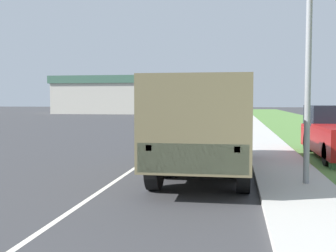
# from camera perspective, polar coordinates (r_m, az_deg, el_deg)

# --- Properties ---
(ground_plane) EXTENTS (180.00, 180.00, 0.00)m
(ground_plane) POSITION_cam_1_polar(r_m,az_deg,el_deg) (40.84, 4.79, 0.54)
(ground_plane) COLOR #38383A
(lane_centre_stripe) EXTENTS (0.12, 120.00, 0.00)m
(lane_centre_stripe) POSITION_cam_1_polar(r_m,az_deg,el_deg) (40.84, 4.79, 0.55)
(lane_centre_stripe) COLOR silver
(lane_centre_stripe) RESTS_ON ground
(sidewalk_right) EXTENTS (1.80, 120.00, 0.12)m
(sidewalk_right) POSITION_cam_1_polar(r_m,az_deg,el_deg) (40.75, 11.11, 0.57)
(sidewalk_right) COLOR beige
(sidewalk_right) RESTS_ON ground
(grass_strip_right) EXTENTS (7.00, 120.00, 0.02)m
(grass_strip_right) POSITION_cam_1_polar(r_m,az_deg,el_deg) (41.14, 17.25, 0.43)
(grass_strip_right) COLOR #56843D
(grass_strip_right) RESTS_ON ground
(military_truck) EXTENTS (2.34, 7.64, 2.64)m
(military_truck) POSITION_cam_1_polar(r_m,az_deg,el_deg) (12.00, 5.11, 0.81)
(military_truck) COLOR #474C38
(military_truck) RESTS_ON ground
(car_nearest_ahead) EXTENTS (1.80, 4.05, 1.53)m
(car_nearest_ahead) POSITION_cam_1_polar(r_m,az_deg,el_deg) (24.15, 5.22, 0.14)
(car_nearest_ahead) COLOR navy
(car_nearest_ahead) RESTS_ON ground
(car_second_ahead) EXTENTS (1.82, 4.40, 1.47)m
(car_second_ahead) POSITION_cam_1_polar(r_m,az_deg,el_deg) (33.44, 6.47, 1.02)
(car_second_ahead) COLOR black
(car_second_ahead) RESTS_ON ground
(car_third_ahead) EXTENTS (1.76, 4.30, 1.44)m
(car_third_ahead) POSITION_cam_1_polar(r_m,az_deg,el_deg) (41.30, 1.91, 1.50)
(car_third_ahead) COLOR maroon
(car_third_ahead) RESTS_ON ground
(building_distant) EXTENTS (16.72, 12.34, 5.85)m
(building_distant) POSITION_cam_1_polar(r_m,az_deg,el_deg) (69.73, -7.61, 4.18)
(building_distant) COLOR beige
(building_distant) RESTS_ON ground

